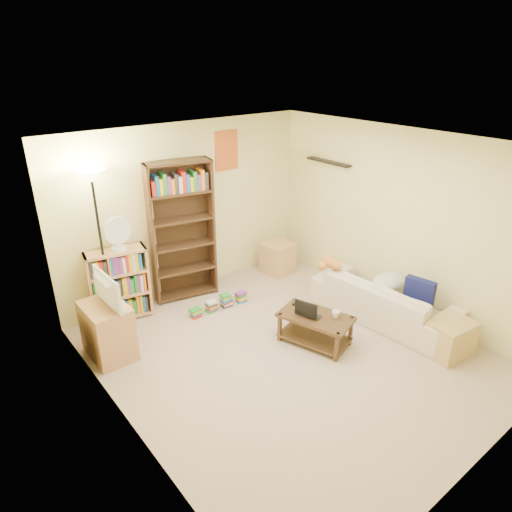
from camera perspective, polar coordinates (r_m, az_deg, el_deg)
name	(u,v)px	position (r m, az deg, el deg)	size (l,w,h in m)	color
room	(293,229)	(4.92, 4.64, 3.44)	(4.50, 4.54, 2.52)	#CAAF97
sofa	(384,300)	(6.44, 15.73, -5.29)	(0.92, 2.02, 0.57)	beige
navy_pillow	(419,292)	(6.23, 19.76, -4.20)	(0.38, 0.11, 0.34)	#121650
cream_blanket	(389,282)	(6.48, 16.25, -3.12)	(0.53, 0.38, 0.23)	beige
tabby_cat	(330,264)	(6.45, 9.24, -0.94)	(0.45, 0.19, 0.16)	orange
coffee_table	(315,325)	(5.78, 7.41, -8.61)	(0.74, 0.99, 0.39)	#472E1B
laptop	(310,312)	(5.74, 6.82, -7.01)	(0.27, 0.35, 0.02)	black
laptop_screen	(306,310)	(5.58, 6.27, -6.67)	(0.01, 0.29, 0.20)	white
mug	(336,314)	(5.68, 9.92, -7.21)	(0.10, 0.10, 0.09)	white
tv_remote	(299,305)	(5.89, 5.34, -6.09)	(0.05, 0.16, 0.02)	black
tv_stand	(108,331)	(5.74, -18.03, -8.88)	(0.46, 0.64, 0.68)	tan
television	(101,291)	(5.48, -18.75, -4.15)	(0.10, 0.68, 0.39)	black
tall_bookshelf	(182,228)	(6.55, -9.28, 3.44)	(0.96, 0.49, 2.03)	#43291A
short_bookshelf	(119,285)	(6.40, -16.74, -3.44)	(0.83, 0.47, 1.01)	tan
desk_fan	(118,234)	(6.08, -16.91, 2.70)	(0.36, 0.20, 0.46)	white
floor_lamp	(95,204)	(5.87, -19.45, 6.12)	(0.36, 0.36, 2.10)	black
side_table	(278,258)	(7.51, 2.73, -0.24)	(0.44, 0.44, 0.51)	#DBAF6B
end_cabinet	(449,337)	(6.03, 22.93, -9.36)	(0.53, 0.44, 0.44)	tan
book_stacks	(220,304)	(6.54, -4.54, -5.94)	(0.90, 0.17, 0.19)	red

